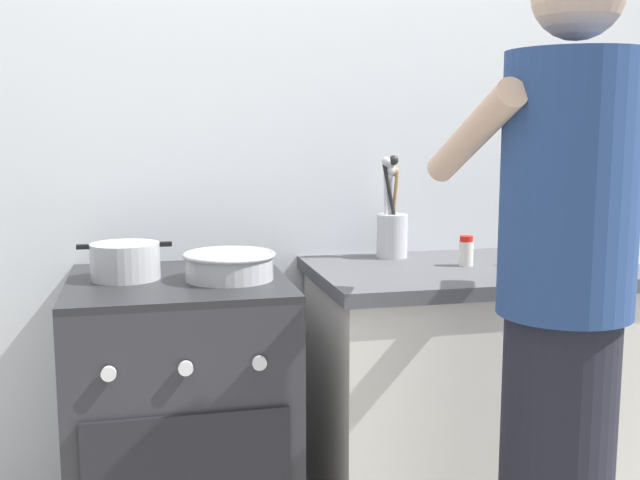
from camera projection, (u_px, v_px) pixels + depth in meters
name	position (u px, v px, depth m)	size (l,w,h in m)	color
back_wall	(338.00, 148.00, 2.53)	(3.20, 0.10, 2.50)	silver
countertop	(473.00, 406.00, 2.39)	(1.00, 0.60, 0.90)	silver
stove_range	(182.00, 433.00, 2.18)	(0.60, 0.62, 0.90)	#2D2D33
pot	(125.00, 261.00, 2.11)	(0.26, 0.19, 0.10)	#B2B2B7
mixing_bowl	(229.00, 264.00, 2.11)	(0.26, 0.26, 0.08)	#B7B7BC
utensil_crock	(392.00, 225.00, 2.46)	(0.10, 0.10, 0.33)	silver
spice_bottle	(466.00, 251.00, 2.32)	(0.04, 0.04, 0.09)	silver
oil_bottle	(559.00, 237.00, 2.31)	(0.06, 0.06, 0.22)	gold
person	(561.00, 331.00, 1.73)	(0.41, 0.50, 1.70)	black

